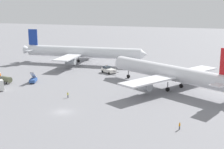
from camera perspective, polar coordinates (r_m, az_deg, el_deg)
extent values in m
plane|color=gray|center=(83.35, -8.66, -6.54)|extent=(600.00, 600.00, 0.00)
cylinder|color=white|center=(146.35, -5.10, 3.97)|extent=(53.22, 9.55, 4.88)
cone|color=white|center=(139.42, 5.68, 3.53)|extent=(3.19, 4.72, 4.49)
cone|color=white|center=(157.80, -14.56, 4.24)|extent=(3.93, 4.20, 3.90)
cube|color=white|center=(147.37, -6.07, 3.72)|extent=(9.93, 40.61, 0.44)
cube|color=white|center=(156.52, -13.77, 4.39)|extent=(4.34, 13.23, 0.28)
cube|color=#193899|center=(155.73, -13.78, 6.43)|extent=(4.41, 0.75, 7.29)
cylinder|color=#999EA3|center=(136.98, -7.33, 2.26)|extent=(4.41, 2.96, 2.60)
cylinder|color=#999EA3|center=(157.76, -4.26, 3.67)|extent=(4.41, 2.96, 2.60)
cylinder|color=slate|center=(151.30, -5.94, 2.90)|extent=(0.28, 0.28, 2.57)
cylinder|color=black|center=(151.52, -5.93, 2.42)|extent=(1.34, 0.66, 1.30)
cylinder|color=slate|center=(145.06, -6.89, 2.46)|extent=(0.28, 0.28, 2.57)
cylinder|color=black|center=(145.28, -6.88, 1.96)|extent=(1.34, 0.66, 1.30)
cylinder|color=slate|center=(141.17, 3.05, 2.26)|extent=(0.28, 0.28, 2.57)
cylinder|color=black|center=(141.40, 3.04, 1.74)|extent=(1.34, 0.66, 1.30)
cylinder|color=silver|center=(105.76, 9.70, 0.44)|extent=(41.83, 26.50, 4.86)
cone|color=silver|center=(122.04, 1.08, 2.22)|extent=(4.63, 5.27, 4.47)
cube|color=silver|center=(104.52, 10.63, -0.14)|extent=(25.90, 39.14, 0.44)
cylinder|color=#999EA3|center=(114.54, 13.85, -0.11)|extent=(4.94, 4.33, 2.60)
cylinder|color=#999EA3|center=(97.06, 5.83, -2.06)|extent=(4.94, 4.33, 2.60)
cylinder|color=slate|center=(101.94, 9.81, -1.96)|extent=(0.28, 0.28, 2.39)
cylinder|color=black|center=(102.25, 9.78, -2.61)|extent=(1.40, 1.12, 1.30)
cylinder|color=slate|center=(107.14, 12.14, -1.36)|extent=(0.28, 0.28, 2.39)
cylinder|color=black|center=(107.43, 12.11, -1.98)|extent=(1.40, 1.12, 1.30)
cylinder|color=slate|center=(118.56, 2.91, 0.24)|extent=(0.28, 0.28, 2.39)
cylinder|color=black|center=(118.82, 2.91, -0.33)|extent=(1.40, 1.12, 1.30)
cube|color=white|center=(127.27, -0.59, 0.75)|extent=(6.70, 5.71, 1.27)
cube|color=#333D47|center=(128.09, -0.96, 1.32)|extent=(3.10, 3.15, 0.90)
cylinder|color=#4C4C51|center=(123.67, 0.71, 0.47)|extent=(2.82, 1.87, 0.20)
sphere|color=orange|center=(127.97, -0.96, 1.60)|extent=(0.24, 0.24, 0.24)
cylinder|color=black|center=(128.24, -1.71, 0.55)|extent=(0.92, 0.73, 0.90)
cylinder|color=black|center=(129.97, -0.66, 0.71)|extent=(0.92, 0.73, 0.90)
cylinder|color=black|center=(124.83, -0.52, 0.22)|extent=(0.92, 0.73, 0.90)
cylinder|color=black|center=(126.60, 0.54, 0.40)|extent=(0.92, 0.73, 0.90)
cylinder|color=#666B4C|center=(116.53, -18.15, -0.82)|extent=(4.34, 2.84, 2.00)
cube|color=#4C4C51|center=(118.10, -18.76, -0.79)|extent=(2.15, 2.12, 1.80)
cylinder|color=black|center=(116.92, -18.61, -1.36)|extent=(0.63, 0.33, 0.60)
cylinder|color=black|center=(117.77, -18.09, -1.23)|extent=(0.63, 0.33, 0.60)
cylinder|color=black|center=(115.78, -18.15, -1.46)|extent=(0.63, 0.33, 0.60)
cylinder|color=black|center=(116.63, -17.62, -1.33)|extent=(0.63, 0.33, 0.60)
cube|color=#2D5199|center=(115.31, -13.73, -0.99)|extent=(3.49, 4.92, 1.00)
cube|color=silver|center=(115.17, -13.75, -0.04)|extent=(2.81, 4.40, 2.71)
cylinder|color=black|center=(114.56, -13.45, -1.32)|extent=(0.40, 0.63, 0.60)
cylinder|color=black|center=(114.86, -14.14, -1.32)|extent=(0.40, 0.63, 0.60)
cylinder|color=black|center=(115.98, -13.30, -1.15)|extent=(0.40, 0.63, 0.60)
cylinder|color=black|center=(116.28, -13.98, -1.15)|extent=(0.40, 0.63, 0.60)
cylinder|color=black|center=(127.21, -19.13, -0.31)|extent=(0.30, 0.63, 0.60)
cylinder|color=black|center=(95.13, -7.78, -3.84)|extent=(0.28, 0.28, 0.83)
cylinder|color=#D1E02D|center=(94.93, -7.79, -3.43)|extent=(0.36, 0.36, 0.59)
sphere|color=brown|center=(94.82, -7.80, -3.19)|extent=(0.22, 0.22, 0.22)
cylinder|color=#F24C19|center=(95.06, -7.95, -3.34)|extent=(0.05, 0.05, 0.40)
cylinder|color=#4C4C51|center=(72.76, 11.82, -9.19)|extent=(0.28, 0.28, 0.84)
cylinder|color=orange|center=(72.50, 11.85, -8.66)|extent=(0.36, 0.36, 0.59)
sphere|color=#9E704C|center=(72.36, 11.86, -8.36)|extent=(0.23, 0.23, 0.23)
cylinder|color=#F24C19|center=(72.20, 11.75, -8.65)|extent=(0.05, 0.05, 0.40)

